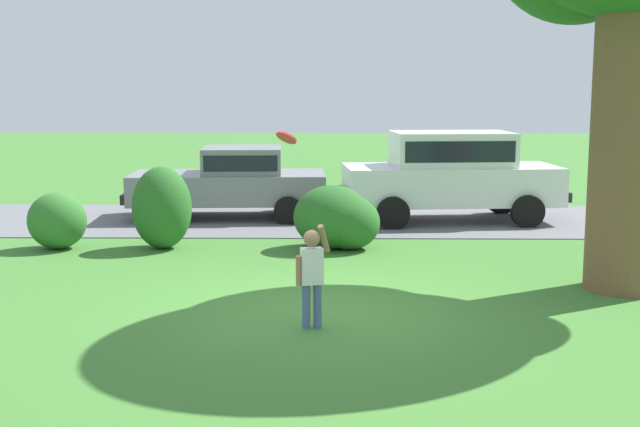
{
  "coord_description": "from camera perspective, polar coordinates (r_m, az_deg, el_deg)",
  "views": [
    {
      "loc": [
        0.11,
        -10.63,
        2.94
      ],
      "look_at": [
        -0.07,
        1.3,
        1.1
      ],
      "focal_mm": 47.55,
      "sensor_mm": 36.0,
      "label": 1
    }
  ],
  "objects": [
    {
      "name": "shrub_centre_left",
      "position": [
        15.36,
        -10.6,
        0.38
      ],
      "size": [
        1.06,
        1.04,
        1.48
      ],
      "color": "#286023",
      "rests_on": "ground"
    },
    {
      "name": "driveway_strip",
      "position": [
        18.3,
        0.5,
        -0.44
      ],
      "size": [
        28.0,
        4.4,
        0.02
      ],
      "primitive_type": "cube",
      "color": "slate",
      "rests_on": "ground"
    },
    {
      "name": "parked_suv",
      "position": [
        18.27,
        8.8,
        2.81
      ],
      "size": [
        4.84,
        2.42,
        1.92
      ],
      "color": "white",
      "rests_on": "ground"
    },
    {
      "name": "shrub_centre",
      "position": [
        15.12,
        1.26,
        -0.37
      ],
      "size": [
        1.55,
        1.26,
        1.14
      ],
      "color": "#286023",
      "rests_on": "ground"
    },
    {
      "name": "child_thrower",
      "position": [
        10.18,
        -0.56,
        -3.85
      ],
      "size": [
        0.42,
        0.33,
        1.29
      ],
      "color": "#4C608C",
      "rests_on": "ground"
    },
    {
      "name": "shrub_near_tree",
      "position": [
        15.82,
        -17.28,
        -0.47
      ],
      "size": [
        1.05,
        0.91,
        1.02
      ],
      "color": "#33702B",
      "rests_on": "ground"
    },
    {
      "name": "ground_plane",
      "position": [
        11.03,
        0.26,
        -6.69
      ],
      "size": [
        80.0,
        80.0,
        0.0
      ],
      "primitive_type": "plane",
      "color": "#3D752D"
    },
    {
      "name": "frisbee",
      "position": [
        10.74,
        -2.28,
        5.14
      ],
      "size": [
        0.32,
        0.26,
        0.25
      ],
      "color": "red"
    },
    {
      "name": "parked_sedan",
      "position": [
        18.62,
        -5.9,
        2.27
      ],
      "size": [
        4.49,
        2.28,
        1.56
      ],
      "color": "gray",
      "rests_on": "ground"
    }
  ]
}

